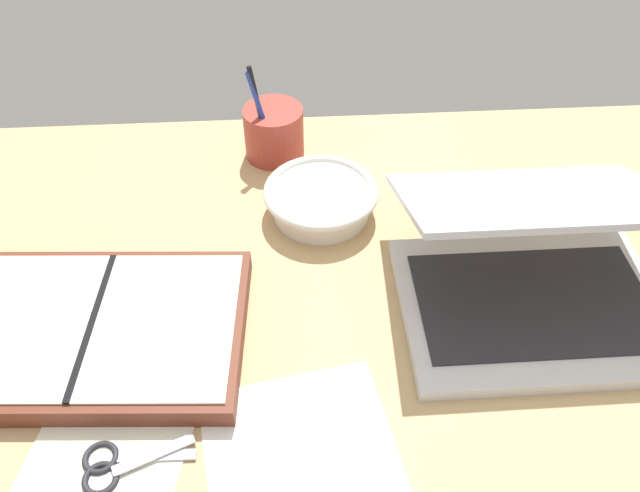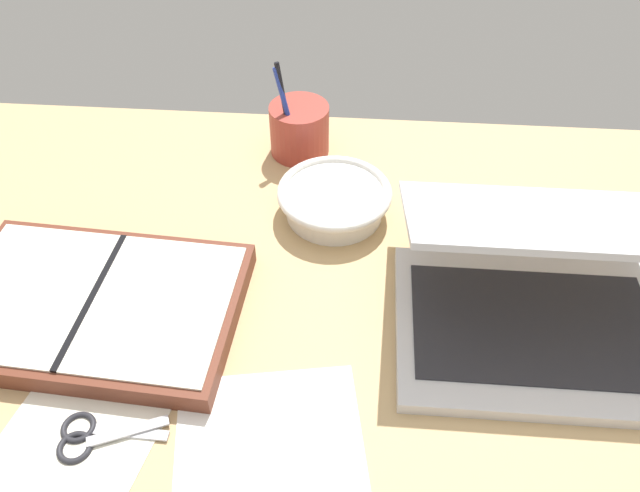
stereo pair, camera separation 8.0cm
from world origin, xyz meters
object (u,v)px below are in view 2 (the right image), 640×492
object	(u,v)px
bowl	(335,200)
scissors	(89,436)
planner	(95,305)
pen_cup	(299,129)
laptop	(537,291)

from	to	relation	value
bowl	scissors	world-z (taller)	bowl
bowl	scissors	xyz separation A→B (cm)	(-24.69, -38.95, -2.38)
planner	scissors	distance (cm)	17.81
scissors	bowl	bearing A→B (deg)	47.12
bowl	pen_cup	distance (cm)	16.91
pen_cup	scissors	world-z (taller)	pen_cup
laptop	bowl	world-z (taller)	laptop
planner	scissors	world-z (taller)	planner
laptop	scissors	size ratio (longest dim) A/B	2.79
bowl	scissors	distance (cm)	46.18
laptop	bowl	distance (cm)	31.82
pen_cup	planner	distance (cm)	43.55
pen_cup	planner	size ratio (longest dim) A/B	0.44
laptop	planner	size ratio (longest dim) A/B	0.89
laptop	scissors	bearing A→B (deg)	-157.94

